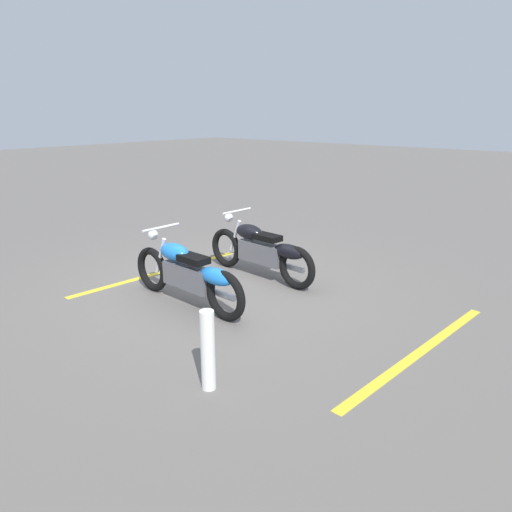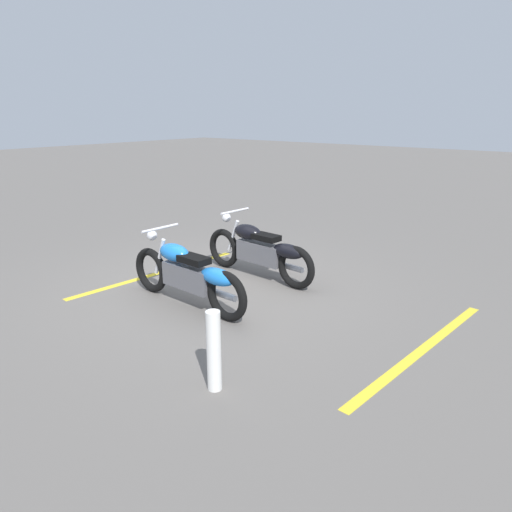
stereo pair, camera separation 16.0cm
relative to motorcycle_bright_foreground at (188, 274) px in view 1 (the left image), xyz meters
name	(u,v)px [view 1 (the left image)]	position (x,y,z in m)	size (l,w,h in m)	color
ground_plane	(217,287)	(-0.22, 0.76, -0.46)	(60.00, 60.00, 0.00)	#66605B
motorcycle_bright_foreground	(188,274)	(0.00, 0.00, 0.00)	(2.23, 0.62, 1.04)	black
motorcycle_dark_foreground	(262,250)	(0.05, 1.52, 0.00)	(2.23, 0.62, 1.04)	black
bollard_post	(208,350)	(1.68, -1.27, -0.05)	(0.14, 0.14, 0.82)	white
parking_stripe_near	(160,272)	(-1.41, 0.61, -0.46)	(3.20, 0.12, 0.01)	yellow
parking_stripe_mid	(420,352)	(2.97, 0.77, -0.46)	(3.20, 0.12, 0.01)	yellow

